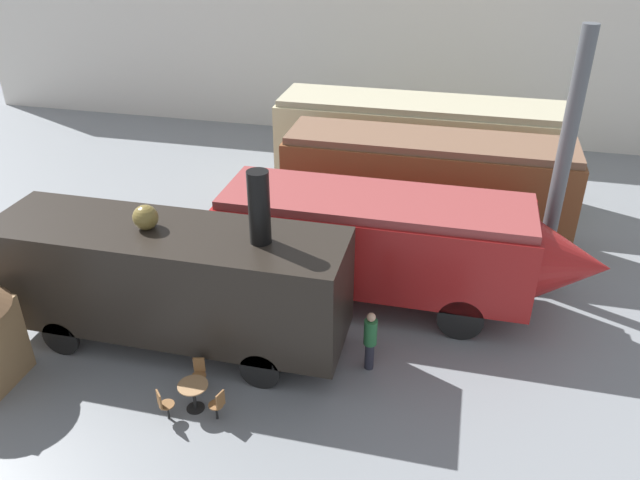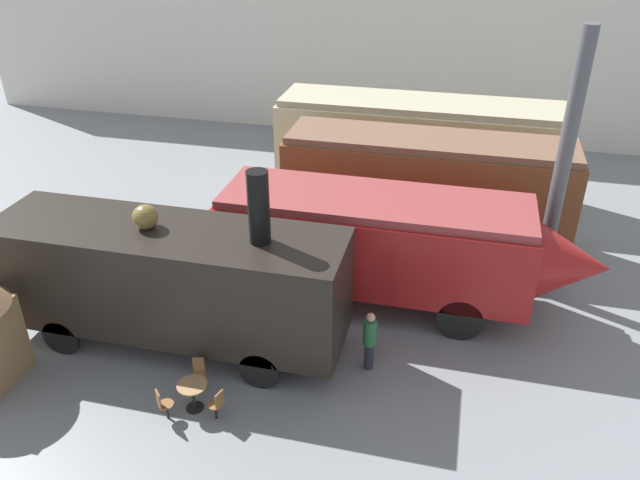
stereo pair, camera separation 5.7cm
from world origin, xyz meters
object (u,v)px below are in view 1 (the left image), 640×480
(passenger_coach_vintage, at_px, (418,141))
(streamlined_locomotive, at_px, (398,242))
(steam_locomotive, at_px, (171,277))
(cafe_chair_0, at_px, (218,404))
(cafe_table_near, at_px, (194,391))
(visitor_person, at_px, (370,339))
(passenger_coach_wooden, at_px, (426,180))

(passenger_coach_vintage, height_order, streamlined_locomotive, passenger_coach_vintage)
(steam_locomotive, xyz_separation_m, cafe_chair_0, (2.17, -2.51, -1.58))
(cafe_table_near, height_order, cafe_chair_0, cafe_chair_0)
(streamlined_locomotive, bearing_deg, visitor_person, -94.50)
(cafe_chair_0, bearing_deg, steam_locomotive, -32.38)
(passenger_coach_vintage, distance_m, steam_locomotive, 12.15)
(streamlined_locomotive, relative_size, cafe_table_near, 14.69)
(passenger_coach_vintage, xyz_separation_m, streamlined_locomotive, (0.21, -7.63, -0.29))
(steam_locomotive, bearing_deg, passenger_coach_wooden, 50.78)
(passenger_coach_vintage, relative_size, steam_locomotive, 1.18)
(steam_locomotive, bearing_deg, visitor_person, 1.42)
(steam_locomotive, bearing_deg, streamlined_locomotive, 30.75)
(passenger_coach_vintage, height_order, visitor_person, passenger_coach_vintage)
(passenger_coach_wooden, bearing_deg, cafe_table_near, -115.07)
(passenger_coach_wooden, xyz_separation_m, streamlined_locomotive, (-0.43, -4.01, -0.25))
(passenger_coach_vintage, bearing_deg, streamlined_locomotive, -88.44)
(steam_locomotive, bearing_deg, cafe_chair_0, -49.25)
(cafe_table_near, bearing_deg, passenger_coach_wooden, 64.93)
(cafe_table_near, xyz_separation_m, visitor_person, (3.81, 2.43, 0.40))
(passenger_coach_vintage, bearing_deg, steam_locomotive, -115.95)
(steam_locomotive, bearing_deg, cafe_table_near, -57.54)
(steam_locomotive, relative_size, cafe_table_near, 12.47)
(cafe_table_near, bearing_deg, streamlined_locomotive, 54.00)
(streamlined_locomotive, relative_size, visitor_person, 6.29)
(passenger_coach_vintage, bearing_deg, visitor_person, -90.22)
(passenger_coach_vintage, xyz_separation_m, cafe_chair_0, (-3.15, -13.43, -1.86))
(passenger_coach_vintage, relative_size, visitor_person, 6.32)
(passenger_coach_wooden, distance_m, streamlined_locomotive, 4.04)
(cafe_table_near, relative_size, visitor_person, 0.43)
(streamlined_locomotive, distance_m, steam_locomotive, 6.42)
(passenger_coach_wooden, relative_size, steam_locomotive, 1.04)
(passenger_coach_wooden, distance_m, steam_locomotive, 9.42)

